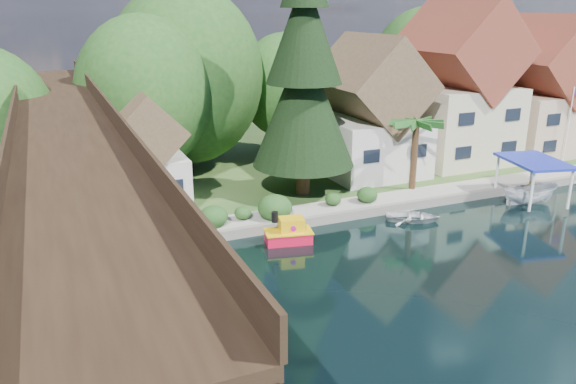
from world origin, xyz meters
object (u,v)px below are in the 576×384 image
(house_right, at_px, (538,95))
(boat_yellow, at_px, (531,187))
(shed, at_px, (145,159))
(conifer, at_px, (304,74))
(house_left, at_px, (369,116))
(flagpole, at_px, (571,117))
(tugboat, at_px, (289,233))
(boat_canopy, at_px, (531,185))
(palm_tree, at_px, (416,125))
(trestle_bridge, at_px, (71,185))
(house_center, at_px, (457,93))
(boat_white_a, at_px, (413,215))

(house_right, height_order, boat_yellow, house_right)
(shed, distance_m, conifer, 12.09)
(house_left, height_order, house_right, house_right)
(shed, distance_m, flagpole, 35.23)
(flagpole, xyz_separation_m, tugboat, (-28.35, -5.25, -3.95))
(conifer, distance_m, flagpole, 24.75)
(shed, relative_size, boat_yellow, 3.57)
(flagpole, distance_m, boat_canopy, 11.81)
(conifer, height_order, tugboat, conifer)
(boat_yellow, bearing_deg, palm_tree, 51.13)
(house_right, relative_size, boat_yellow, 5.67)
(shed, distance_m, boat_canopy, 26.86)
(trestle_bridge, height_order, house_left, house_left)
(house_right, relative_size, conifer, 0.70)
(tugboat, bearing_deg, house_center, 27.08)
(house_right, height_order, palm_tree, house_right)
(house_right, xyz_separation_m, boat_yellow, (-8.94, -8.71, -5.20))
(boat_white_a, bearing_deg, trestle_bridge, 122.75)
(palm_tree, xyz_separation_m, tugboat, (-11.94, -4.47, -4.71))
(house_left, relative_size, house_right, 0.88)
(trestle_bridge, bearing_deg, tugboat, 4.71)
(boat_yellow, bearing_deg, trestle_bridge, 76.48)
(tugboat, distance_m, boat_canopy, 18.54)
(house_left, height_order, boat_canopy, house_left)
(house_left, xyz_separation_m, boat_yellow, (9.06, -8.71, -4.56))
(trestle_bridge, xyz_separation_m, palm_tree, (23.67, 5.44, -0.03))
(shed, height_order, palm_tree, shed)
(tugboat, bearing_deg, house_right, 18.62)
(flagpole, bearing_deg, conifer, 176.41)
(house_center, height_order, boat_canopy, house_center)
(shed, distance_m, palm_tree, 19.13)
(trestle_bridge, height_order, boat_white_a, trestle_bridge)
(house_left, height_order, flagpole, house_left)
(boat_white_a, bearing_deg, boat_canopy, -63.22)
(house_right, bearing_deg, trestle_bridge, -165.21)
(house_center, xyz_separation_m, conifer, (-16.21, -3.59, 2.64))
(trestle_bridge, xyz_separation_m, boat_white_a, (20.65, 1.02, -4.98))
(palm_tree, height_order, boat_yellow, palm_tree)
(house_left, xyz_separation_m, boat_white_a, (-2.35, -9.81, -4.77))
(shed, xyz_separation_m, boat_white_a, (15.65, -8.31, -3.46))
(flagpole, height_order, tugboat, flagpole)
(boat_white_a, distance_m, boat_canopy, 9.66)
(shed, xyz_separation_m, conifer, (10.79, -1.59, 5.23))
(boat_white_a, bearing_deg, house_right, -34.32)
(tugboat, height_order, boat_canopy, boat_canopy)
(flagpole, bearing_deg, tugboat, -169.52)
(shed, xyz_separation_m, palm_tree, (18.67, -3.89, 1.49))
(boat_yellow, bearing_deg, boat_white_a, 78.23)
(boat_white_a, bearing_deg, house_left, 16.49)
(trestle_bridge, height_order, shed, trestle_bridge)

